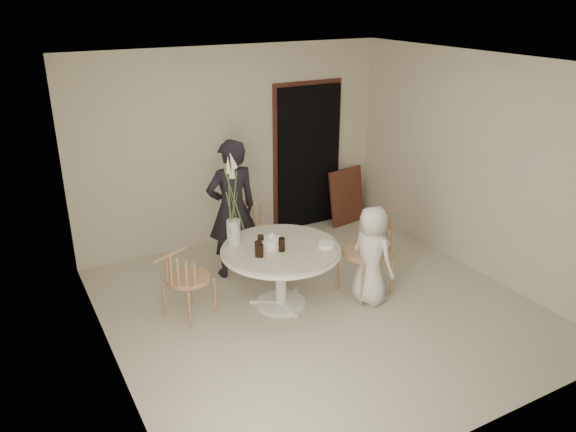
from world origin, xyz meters
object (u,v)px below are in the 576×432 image
chair_far (247,222)px  chair_right (375,240)px  table (281,256)px  chair_left (180,275)px  birthday_cake (271,243)px  girl (232,209)px  flower_vase (233,212)px  boy (372,255)px

chair_far → chair_right: bearing=-73.2°
chair_far → table: bearing=-115.5°
table → chair_left: bearing=167.0°
table → birthday_cake: birthday_cake is taller
chair_far → girl: (-0.29, -0.22, 0.31)m
chair_left → girl: bearing=-77.0°
birthday_cake → girl: bearing=93.2°
chair_far → chair_right: chair_right is taller
chair_right → birthday_cake: chair_right is taller
birthday_cake → flower_vase: flower_vase is taller
chair_far → boy: boy is taller
table → boy: bearing=-23.1°
chair_left → flower_vase: size_ratio=0.79×
chair_right → girl: (-1.30, 1.18, 0.23)m
table → chair_far: (0.14, 1.19, -0.05)m
chair_far → girl: size_ratio=0.50×
girl → boy: 1.78m
chair_far → chair_left: chair_far is taller
table → flower_vase: flower_vase is taller
boy → birthday_cake: bearing=55.1°
chair_left → birthday_cake: bearing=-126.6°
table → chair_right: chair_right is taller
girl → boy: (1.10, -1.37, -0.29)m
chair_far → girl: girl is taller
chair_far → flower_vase: (-0.56, -0.87, 0.54)m
birthday_cake → chair_left: bearing=168.2°
flower_vase → chair_far: bearing=57.4°
chair_right → table: bearing=-104.2°
flower_vase → girl: bearing=68.0°
chair_left → boy: 2.13m
boy → flower_vase: size_ratio=1.09×
chair_right → boy: boy is taller
boy → flower_vase: flower_vase is taller
chair_right → birthday_cake: (-1.24, 0.25, 0.15)m
flower_vase → boy: bearing=-28.0°
chair_right → girl: 1.77m
chair_right → flower_vase: bearing=-112.7°
girl → birthday_cake: bearing=94.0°
chair_far → chair_left: size_ratio=1.04×
birthday_cake → chair_far: bearing=78.1°
table → girl: girl is taller
table → chair_far: bearing=83.3°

